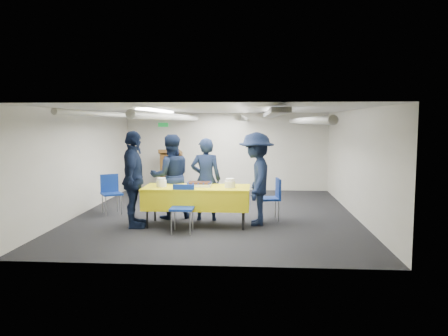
{
  "coord_description": "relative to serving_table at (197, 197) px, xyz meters",
  "views": [
    {
      "loc": [
        0.84,
        -9.48,
        2.03
      ],
      "look_at": [
        0.18,
        -0.2,
        1.05
      ],
      "focal_mm": 35.0,
      "sensor_mm": 36.0,
      "label": 1
    }
  ],
  "objects": [
    {
      "name": "plate_stack_right",
      "position": [
        0.66,
        -0.05,
        0.29
      ],
      "size": [
        0.21,
        0.21,
        0.17
      ],
      "color": "white",
      "rests_on": "serving_table"
    },
    {
      "name": "chair_left",
      "position": [
        -2.07,
        1.0,
        -0.03
      ],
      "size": [
        0.58,
        0.58,
        0.87
      ],
      "color": "gray",
      "rests_on": "ground"
    },
    {
      "name": "ground",
      "position": [
        0.29,
        1.07,
        -0.56
      ],
      "size": [
        7.0,
        7.0,
        0.0
      ],
      "primitive_type": "plane",
      "color": "black",
      "rests_on": "ground"
    },
    {
      "name": "room_shell",
      "position": [
        0.38,
        1.48,
        1.25
      ],
      "size": [
        6.0,
        7.0,
        2.3
      ],
      "color": "beige",
      "rests_on": "ground"
    },
    {
      "name": "chair_near",
      "position": [
        -0.19,
        -0.51,
        -0.03
      ],
      "size": [
        0.42,
        0.42,
        0.87
      ],
      "color": "gray",
      "rests_on": "ground"
    },
    {
      "name": "podium",
      "position": [
        -1.31,
        4.12,
        0.05
      ],
      "size": [
        0.62,
        0.53,
        1.25
      ],
      "color": "brown",
      "rests_on": "ground"
    },
    {
      "name": "serving_table",
      "position": [
        0.0,
        0.0,
        0.0
      ],
      "size": [
        2.07,
        0.9,
        0.77
      ],
      "color": "black",
      "rests_on": "ground"
    },
    {
      "name": "sheet_cake",
      "position": [
        0.04,
        0.07,
        0.25
      ],
      "size": [
        0.48,
        0.37,
        0.09
      ],
      "color": "white",
      "rests_on": "serving_table"
    },
    {
      "name": "plate_stack_left",
      "position": [
        -0.69,
        -0.05,
        0.29
      ],
      "size": [
        0.2,
        0.2,
        0.17
      ],
      "color": "white",
      "rests_on": "serving_table"
    },
    {
      "name": "sailor_a",
      "position": [
        0.12,
        0.48,
        0.3
      ],
      "size": [
        0.64,
        0.43,
        1.71
      ],
      "primitive_type": "imported",
      "rotation": [
        0.0,
        0.0,
        3.17
      ],
      "color": "black",
      "rests_on": "ground"
    },
    {
      "name": "chair_right",
      "position": [
        1.52,
        0.57,
        -0.03
      ],
      "size": [
        0.48,
        0.48,
        0.87
      ],
      "color": "gray",
      "rests_on": "ground"
    },
    {
      "name": "sailor_d",
      "position": [
        1.16,
        0.17,
        0.36
      ],
      "size": [
        0.69,
        1.19,
        1.83
      ],
      "primitive_type": "imported",
      "rotation": [
        0.0,
        0.0,
        -1.58
      ],
      "color": "black",
      "rests_on": "ground"
    },
    {
      "name": "sailor_b",
      "position": [
        -0.64,
        0.62,
        0.33
      ],
      "size": [
        1.03,
        0.92,
        1.78
      ],
      "primitive_type": "imported",
      "rotation": [
        0.0,
        0.0,
        3.47
      ],
      "color": "black",
      "rests_on": "ground"
    },
    {
      "name": "sailor_c",
      "position": [
        -1.19,
        -0.25,
        0.37
      ],
      "size": [
        0.64,
        1.16,
        1.87
      ],
      "primitive_type": "imported",
      "rotation": [
        0.0,
        0.0,
        1.75
      ],
      "color": "black",
      "rests_on": "ground"
    }
  ]
}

